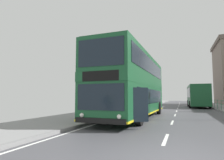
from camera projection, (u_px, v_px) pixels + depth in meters
The scene contains 3 objects.
ground at pixel (126, 157), 4.67m from camera, with size 15.80×140.00×0.20m.
double_decker_bus_main at pixel (133, 85), 13.97m from camera, with size 3.30×11.69×4.47m.
background_bus_far_lane at pixel (198, 95), 27.82m from camera, with size 2.73×9.17×3.13m.
Camera 1 is at (0.60, -4.65, 1.51)m, focal length 30.85 mm.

